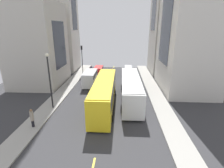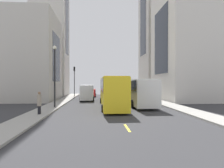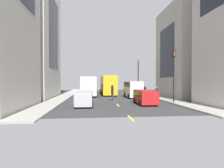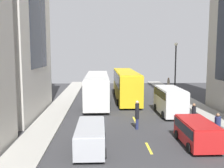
{
  "view_description": "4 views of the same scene",
  "coord_description": "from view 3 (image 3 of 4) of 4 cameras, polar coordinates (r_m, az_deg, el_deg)",
  "views": [
    {
      "loc": [
        -2.02,
        24.25,
        10.09
      ],
      "look_at": [
        -0.6,
        -1.28,
        1.63
      ],
      "focal_mm": 27.51,
      "sensor_mm": 36.0,
      "label": 1
    },
    {
      "loc": [
        1.98,
        25.78,
        2.97
      ],
      "look_at": [
        -0.3,
        -1.53,
        2.78
      ],
      "focal_mm": 29.27,
      "sensor_mm": 36.0,
      "label": 2
    },
    {
      "loc": [
        -2.62,
        -33.72,
        2.66
      ],
      "look_at": [
        0.39,
        -3.69,
        2.14
      ],
      "focal_mm": 29.28,
      "sensor_mm": 36.0,
      "label": 3
    },
    {
      "loc": [
        -2.97,
        -29.74,
        5.97
      ],
      "look_at": [
        -1.7,
        0.47,
        2.3
      ],
      "focal_mm": 42.26,
      "sensor_mm": 36.0,
      "label": 4
    }
  ],
  "objects": [
    {
      "name": "ground_plane",
      "position": [
        33.93,
        -1.28,
        -3.52
      ],
      "size": [
        41.23,
        41.23,
        0.0
      ],
      "primitive_type": "plane",
      "color": "#333335"
    },
    {
      "name": "sidewalk_west",
      "position": [
        34.17,
        -13.87,
        -3.39
      ],
      "size": [
        2.32,
        44.0,
        0.15
      ],
      "primitive_type": "cube",
      "color": "#9E9B93",
      "rests_on": "ground"
    },
    {
      "name": "sidewalk_east",
      "position": [
        35.29,
        10.9,
        -3.24
      ],
      "size": [
        2.32,
        44.0,
        0.15
      ],
      "primitive_type": "cube",
      "color": "#9E9B93",
      "rests_on": "ground"
    },
    {
      "name": "lane_stripe_0",
      "position": [
        13.26,
        5.88,
        -10.58
      ],
      "size": [
        0.16,
        2.0,
        0.01
      ],
      "primitive_type": "cube",
      "color": "yellow",
      "rests_on": "ground"
    },
    {
      "name": "lane_stripe_1",
      "position": [
        20.07,
        1.83,
        -6.62
      ],
      "size": [
        0.16,
        2.0,
        0.01
      ],
      "primitive_type": "cube",
      "color": "yellow",
      "rests_on": "ground"
    },
    {
      "name": "lane_stripe_2",
      "position": [
        26.98,
        -0.13,
        -4.67
      ],
      "size": [
        0.16,
        2.0,
        0.01
      ],
      "primitive_type": "cube",
      "color": "yellow",
      "rests_on": "ground"
    },
    {
      "name": "lane_stripe_3",
      "position": [
        33.93,
        -1.28,
        -3.51
      ],
      "size": [
        0.16,
        2.0,
        0.01
      ],
      "primitive_type": "cube",
      "color": "yellow",
      "rests_on": "ground"
    },
    {
      "name": "lane_stripe_4",
      "position": [
        40.89,
        -2.04,
        -2.74
      ],
      "size": [
        0.16,
        2.0,
        0.01
      ],
      "primitive_type": "cube",
      "color": "yellow",
      "rests_on": "ground"
    },
    {
      "name": "lane_stripe_5",
      "position": [
        47.87,
        -2.58,
        -2.2
      ],
      "size": [
        0.16,
        2.0,
        0.01
      ],
      "primitive_type": "cube",
      "color": "yellow",
      "rests_on": "ground"
    },
    {
      "name": "lane_stripe_6",
      "position": [
        54.85,
        -2.98,
        -1.79
      ],
      "size": [
        0.16,
        2.0,
        0.01
      ],
      "primitive_type": "cube",
      "color": "yellow",
      "rests_on": "ground"
    },
    {
      "name": "building_west_1",
      "position": [
        31.91,
        -24.57,
        14.16
      ],
      "size": [
        7.65,
        11.45,
        19.97
      ],
      "color": "beige",
      "rests_on": "ground"
    },
    {
      "name": "building_east_1",
      "position": [
        32.14,
        23.45,
        8.95
      ],
      "size": [
        8.19,
        9.97,
        14.32
      ],
      "color": "#B7B2A8",
      "rests_on": "ground"
    },
    {
      "name": "city_bus_white",
      "position": [
        34.71,
        -7.06,
        -0.1
      ],
      "size": [
        2.8,
        12.88,
        3.35
      ],
      "color": "silver",
      "rests_on": "ground"
    },
    {
      "name": "streetcar_yellow",
      "position": [
        37.01,
        -1.4,
        0.15
      ],
      "size": [
        2.7,
        13.11,
        3.59
      ],
      "color": "yellow",
      "rests_on": "ground"
    },
    {
      "name": "delivery_van_white",
      "position": [
        29.2,
        6.58,
        -1.28
      ],
      "size": [
        2.25,
        5.32,
        2.58
      ],
      "color": "white",
      "rests_on": "ground"
    },
    {
      "name": "car_silver_0",
      "position": [
        19.8,
        -8.66,
        -4.1
      ],
      "size": [
        1.88,
        4.73,
        1.54
      ],
      "color": "#B7BABF",
      "rests_on": "ground"
    },
    {
      "name": "car_red_1",
      "position": [
        21.02,
        10.3,
        -3.73
      ],
      "size": [
        2.03,
        4.1,
        1.59
      ],
      "color": "red",
      "rests_on": "ground"
    },
    {
      "name": "pedestrian_walking_far",
      "position": [
        21.98,
        13.86,
        -3.29
      ],
      "size": [
        0.39,
        0.39,
        1.97
      ],
      "rotation": [
        0.0,
        0.0,
        0.03
      ],
      "color": "black",
      "rests_on": "ground"
    },
    {
      "name": "pedestrian_crossing_near",
      "position": [
        24.0,
        0.09,
        -2.45
      ],
      "size": [
        0.31,
        0.31,
        2.26
      ],
      "rotation": [
        0.0,
        0.0,
        4.59
      ],
      "color": "navy",
      "rests_on": "ground"
    },
    {
      "name": "pedestrian_waiting_curb",
      "position": [
        43.83,
        7.13,
        -0.91
      ],
      "size": [
        0.37,
        0.37,
        2.02
      ],
      "rotation": [
        0.0,
        0.0,
        5.21
      ],
      "color": "black",
      "rests_on": "ground"
    },
    {
      "name": "pedestrian_crossing_mid",
      "position": [
        24.49,
        10.31,
        -2.64
      ],
      "size": [
        0.31,
        0.31,
        2.08
      ],
      "rotation": [
        0.0,
        0.0,
        5.1
      ],
      "color": "#336B38",
      "rests_on": "ground"
    },
    {
      "name": "traffic_light_near_corner",
      "position": [
        22.6,
        18.73,
        5.41
      ],
      "size": [
        0.32,
        0.44,
        6.19
      ],
      "color": "black",
      "rests_on": "ground"
    },
    {
      "name": "streetlamp_near",
      "position": [
        39.32,
        8.16,
        3.62
      ],
      "size": [
        0.44,
        0.44,
        7.07
      ],
      "color": "black",
      "rests_on": "ground"
    }
  ]
}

